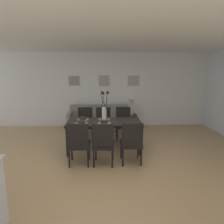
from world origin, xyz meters
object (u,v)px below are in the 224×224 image
Objects in this scene: dining_chair_far_right at (103,122)px; framed_picture_right at (134,81)px; bowl_near_left at (81,122)px; bowl_near_right at (83,118)px; dining_chair_near_left at (79,142)px; dining_chair_mid_left at (132,141)px; bowl_far_right at (104,118)px; side_table at (131,122)px; framed_picture_left at (74,81)px; framed_picture_center at (104,81)px; centerpiece_vase at (104,110)px; dining_table at (104,124)px; sofa at (99,121)px; table_lamp at (131,104)px; dining_chair_far_left at (103,142)px; bowl_far_left at (104,122)px; dining_chair_near_right at (85,122)px; dining_chair_mid_right at (123,122)px.

dining_chair_far_right is 2.19× the size of framed_picture_right.
bowl_near_right is (0.00, 0.40, 0.00)m from bowl_near_left.
dining_chair_near_left is at bearing -106.79° from dining_chair_far_right.
bowl_far_right is (-0.57, 1.02, 0.27)m from dining_chair_mid_left.
side_table is (0.90, 1.60, -0.52)m from bowl_far_right.
side_table is 2.44m from framed_picture_left.
framed_picture_left is (-1.95, 0.54, 1.36)m from side_table.
framed_picture_center reaches higher than bowl_near_right.
bowl_near_left and bowl_far_right have the same top height.
bowl_near_right is at bearing 159.97° from centerpiece_vase.
dining_table is 1.96× the size of dining_chair_mid_left.
bowl_far_right reaches higher than sofa.
dining_chair_mid_left is at bearing -97.28° from side_table.
bowl_near_left is 0.42× the size of framed_picture_left.
dining_chair_far_right reaches higher than sofa.
table_lamp reaches higher than bowl_near_left.
dining_chair_far_left is at bearing -86.79° from sofa.
bowl_far_left is at bearing -112.28° from framed_picture_right.
dining_chair_mid_left is 2.79m from sofa.
dining_chair_near_right is at bearing 90.72° from dining_chair_near_left.
dining_chair_mid_left is (0.59, 0.04, 0.00)m from dining_chair_far_left.
dining_chair_near_left is at bearing -116.24° from framed_picture_right.
bowl_near_right is (-0.52, -0.63, 0.27)m from dining_chair_far_right.
dining_table is 4.46× the size of framed_picture_left.
dining_chair_far_left reaches higher than side_table.
framed_picture_center is at bearing 149.24° from table_lamp.
bowl_far_left reaches higher than sofa.
bowl_near_right is 2.36m from framed_picture_left.
dining_chair_near_right is 1.10m from dining_chair_mid_right.
bowl_near_right is at bearing -129.37° from dining_chair_far_right.
framed_picture_center is (-0.90, 0.54, 0.73)m from table_lamp.
framed_picture_center is (0.02, 1.51, 1.11)m from dining_chair_far_right.
table_lamp reaches higher than bowl_far_left.
centerpiece_vase is 4.32× the size of bowl_far_left.
dining_table is at bearing -66.03° from framed_picture_left.
dining_chair_near_left is 5.41× the size of bowl_far_right.
dining_chair_far_right is 1.06m from bowl_far_left.
centerpiece_vase is at bearing -122.71° from dining_chair_mid_right.
table_lamp is (1.44, 2.00, 0.11)m from bowl_near_left.
dining_chair_mid_right reaches higher than bowl_near_right.
dining_chair_near_right and dining_chair_far_right have the same top height.
side_table is 1.24× the size of framed_picture_right.
framed_picture_right reaches higher than bowl_near_right.
dining_chair_near_left is (-0.53, -0.84, -0.15)m from dining_table.
dining_chair_mid_right is 1.31m from bowl_near_right.
dining_chair_far_left is 1.77× the size of side_table.
dining_chair_mid_left is 0.45× the size of sofa.
dining_table is 4.59× the size of framed_picture_center.
dining_chair_mid_right is at bearing 71.59° from dining_chair_far_left.
bowl_near_left is 0.40m from bowl_near_right.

